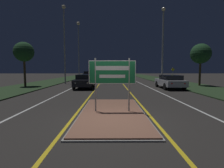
{
  "coord_description": "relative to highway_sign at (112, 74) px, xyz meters",
  "views": [
    {
      "loc": [
        -0.08,
        -6.84,
        1.98
      ],
      "look_at": [
        0.0,
        2.42,
        1.21
      ],
      "focal_mm": 28.0,
      "sensor_mm": 36.0,
      "label": 1
    }
  ],
  "objects": [
    {
      "name": "lane_line_white_left",
      "position": [
        -4.2,
        24.08,
        -1.76
      ],
      "size": [
        0.12,
        70.0,
        0.01
      ],
      "color": "silver",
      "rests_on": "ground_plane"
    },
    {
      "name": "edge_line_white_left",
      "position": [
        -7.2,
        24.08,
        -1.76
      ],
      "size": [
        0.1,
        70.0,
        0.01
      ],
      "color": "silver",
      "rests_on": "ground_plane"
    },
    {
      "name": "car_receding_0",
      "position": [
        6.08,
        10.26,
        -1.01
      ],
      "size": [
        2.04,
        4.85,
        1.4
      ],
      "color": "#B7B7BC",
      "rests_on": "ground_plane"
    },
    {
      "name": "ground_plane",
      "position": [
        0.0,
        -0.92,
        -1.77
      ],
      "size": [
        160.0,
        160.0,
        0.0
      ],
      "primitive_type": "plane",
      "color": "#282623"
    },
    {
      "name": "lane_line_white_right",
      "position": [
        4.2,
        24.08,
        -1.76
      ],
      "size": [
        0.12,
        70.0,
        0.01
      ],
      "color": "silver",
      "rests_on": "ground_plane"
    },
    {
      "name": "car_approaching_1",
      "position": [
        -2.45,
        26.42,
        -1.0
      ],
      "size": [
        2.0,
        4.61,
        1.44
      ],
      "color": "#4C514C",
      "rests_on": "ground_plane"
    },
    {
      "name": "car_approaching_0",
      "position": [
        -2.78,
        10.48,
        -1.0
      ],
      "size": [
        1.96,
        4.21,
        1.45
      ],
      "color": "black",
      "rests_on": "ground_plane"
    },
    {
      "name": "edge_line_white_right",
      "position": [
        7.2,
        24.08,
        -1.76
      ],
      "size": [
        0.1,
        70.0,
        0.01
      ],
      "color": "silver",
      "rests_on": "ground_plane"
    },
    {
      "name": "roadside_palm_right",
      "position": [
        10.5,
        12.83,
        2.03
      ],
      "size": [
        2.33,
        2.33,
        4.92
      ],
      "color": "#4C3823",
      "rests_on": "verge_right"
    },
    {
      "name": "verge_left",
      "position": [
        -9.5,
        19.08,
        -1.73
      ],
      "size": [
        5.0,
        100.0,
        0.08
      ],
      "color": "#23381E",
      "rests_on": "ground_plane"
    },
    {
      "name": "streetlight_right_near",
      "position": [
        6.19,
        13.43,
        3.83
      ],
      "size": [
        0.45,
        0.45,
        9.3
      ],
      "color": "#9E9E99",
      "rests_on": "ground_plane"
    },
    {
      "name": "verge_right",
      "position": [
        9.5,
        19.08,
        -1.73
      ],
      "size": [
        5.0,
        100.0,
        0.08
      ],
      "color": "#23381E",
      "rests_on": "ground_plane"
    },
    {
      "name": "car_receding_1",
      "position": [
        2.46,
        18.93,
        -1.05
      ],
      "size": [
        1.85,
        4.41,
        1.35
      ],
      "color": "#B7B7BC",
      "rests_on": "ground_plane"
    },
    {
      "name": "highway_sign",
      "position": [
        0.0,
        0.0,
        0.0
      ],
      "size": [
        2.08,
        0.07,
        2.38
      ],
      "color": "#9E9E99",
      "rests_on": "median_island"
    },
    {
      "name": "streetlight_left_near",
      "position": [
        -6.35,
        16.39,
        4.81
      ],
      "size": [
        0.51,
        0.51,
        10.59
      ],
      "color": "#9E9E99",
      "rests_on": "ground_plane"
    },
    {
      "name": "warning_sign",
      "position": [
        9.86,
        20.01,
        -0.37
      ],
      "size": [
        0.6,
        0.06,
        2.17
      ],
      "color": "#9E9E99",
      "rests_on": "verge_right"
    },
    {
      "name": "roadside_palm_left",
      "position": [
        -9.8,
        12.09,
        2.15
      ],
      "size": [
        2.19,
        2.19,
        4.97
      ],
      "color": "#4C3823",
      "rests_on": "verge_left"
    },
    {
      "name": "median_island",
      "position": [
        0.0,
        0.0,
        -1.72
      ],
      "size": [
        2.85,
        6.33,
        0.1
      ],
      "color": "#999993",
      "rests_on": "ground_plane"
    },
    {
      "name": "streetlight_left_far",
      "position": [
        -6.42,
        27.45,
        6.03
      ],
      "size": [
        0.64,
        0.64,
        11.33
      ],
      "color": "#9E9E99",
      "rests_on": "ground_plane"
    },
    {
      "name": "car_approaching_2",
      "position": [
        -5.78,
        35.46,
        -0.96
      ],
      "size": [
        1.91,
        4.34,
        1.54
      ],
      "color": "black",
      "rests_on": "ground_plane"
    },
    {
      "name": "car_receding_2",
      "position": [
        2.47,
        27.25,
        -1.01
      ],
      "size": [
        1.99,
        4.27,
        1.43
      ],
      "color": "black",
      "rests_on": "ground_plane"
    },
    {
      "name": "centre_line_yellow_right",
      "position": [
        1.62,
        24.08,
        -1.76
      ],
      "size": [
        0.12,
        70.0,
        0.01
      ],
      "color": "gold",
      "rests_on": "ground_plane"
    },
    {
      "name": "centre_line_yellow_left",
      "position": [
        -1.62,
        24.08,
        -1.76
      ],
      "size": [
        0.12,
        70.0,
        0.01
      ],
      "color": "gold",
      "rests_on": "ground_plane"
    }
  ]
}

